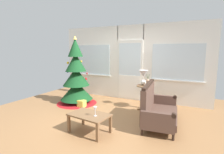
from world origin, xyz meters
TOP-DOWN VIEW (x-y plane):
  - ground_plane at (0.00, 0.00)m, footprint 6.76×6.76m
  - back_wall_with_door at (0.00, 2.08)m, footprint 5.20×0.14m
  - christmas_tree at (-1.38, 0.86)m, footprint 1.28×1.28m
  - settee_sofa at (1.28, 0.36)m, footprint 0.84×1.53m
  - side_table at (0.75, 1.30)m, footprint 0.50×0.48m
  - table_lamp at (0.69, 1.34)m, footprint 0.28×0.28m
  - flower_vase at (0.85, 1.24)m, footprint 0.11×0.10m
  - coffee_table at (0.13, -0.68)m, footprint 0.90×0.62m
  - wine_glass at (0.29, -0.72)m, footprint 0.08×0.08m
  - gift_box at (-0.98, 0.57)m, footprint 0.22×0.20m

SIDE VIEW (x-z plane):
  - ground_plane at x=0.00m, z-range 0.00..0.00m
  - gift_box at x=-0.98m, z-range 0.00..0.22m
  - coffee_table at x=0.13m, z-range 0.14..0.54m
  - settee_sofa at x=1.28m, z-range -0.10..0.86m
  - side_table at x=0.75m, z-range 0.15..0.84m
  - wine_glass at x=0.29m, z-range 0.44..0.63m
  - christmas_tree at x=-1.38m, z-range -0.32..1.84m
  - flower_vase at x=0.85m, z-range 0.64..0.99m
  - table_lamp at x=0.69m, z-range 0.76..1.20m
  - back_wall_with_door at x=0.00m, z-range 0.00..2.55m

